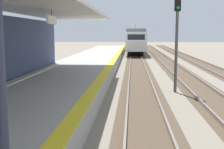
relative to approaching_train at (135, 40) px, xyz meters
The scene contains 5 objects.
station_platform 33.22m from the approaching_train, 97.63° to the right, with size 5.00×80.00×0.91m.
track_pair_nearest_platform 28.96m from the approaching_train, 90.01° to the right, with size 2.34×120.00×0.16m.
track_pair_middle 29.16m from the approaching_train, 83.30° to the right, with size 2.34×120.00×0.16m.
approaching_train is the anchor object (origin of this frame).
rail_signal_post 32.39m from the approaching_train, 86.71° to the right, with size 0.32×0.34×5.20m.
Camera 1 is at (1.37, 0.53, 3.24)m, focal length 46.72 mm.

